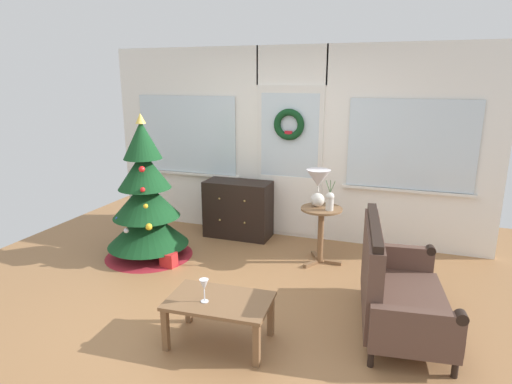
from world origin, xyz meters
TOP-DOWN VIEW (x-y plane):
  - ground_plane at (0.00, 0.00)m, footprint 6.76×6.76m
  - back_wall_with_door at (0.00, 2.08)m, footprint 5.20×0.19m
  - christmas_tree at (-1.44, 0.77)m, footprint 1.07×1.07m
  - dresser_cabinet at (-0.65, 1.79)m, footprint 0.90×0.45m
  - settee_sofa at (1.47, 0.11)m, footprint 0.86×1.43m
  - side_table at (0.61, 1.27)m, footprint 0.50×0.48m
  - table_lamp at (0.55, 1.31)m, footprint 0.28×0.28m
  - flower_vase at (0.71, 1.21)m, footprint 0.11×0.10m
  - coffee_table at (0.14, -0.62)m, footprint 0.87×0.57m
  - wine_glass at (0.05, -0.69)m, footprint 0.08×0.08m
  - gift_box at (-1.04, 0.57)m, footprint 0.16×0.15m

SIDE VIEW (x-z plane):
  - ground_plane at x=0.00m, z-range 0.00..0.00m
  - gift_box at x=-1.04m, z-range 0.00..0.16m
  - coffee_table at x=0.14m, z-range 0.14..0.53m
  - settee_sofa at x=1.47m, z-range -0.10..0.86m
  - dresser_cabinet at x=-0.65m, z-range 0.00..0.78m
  - side_table at x=0.61m, z-range 0.14..0.82m
  - wine_glass at x=0.05m, z-range 0.44..0.63m
  - christmas_tree at x=-1.44m, z-range -0.24..1.51m
  - flower_vase at x=0.71m, z-range 0.62..0.97m
  - table_lamp at x=0.55m, z-range 0.74..1.18m
  - back_wall_with_door at x=0.00m, z-range 0.01..2.56m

